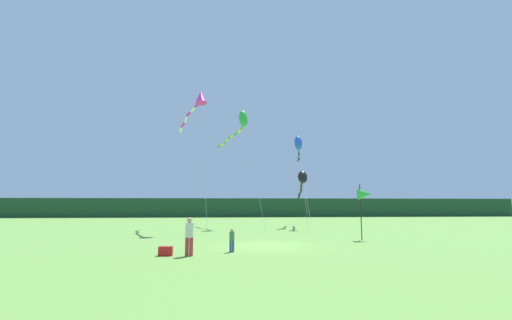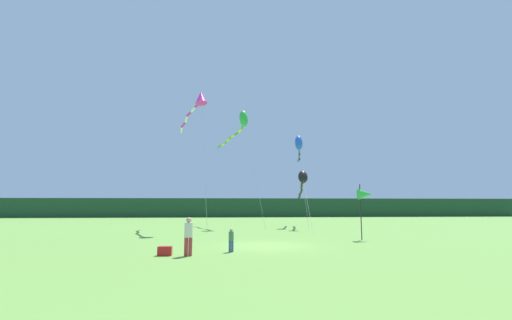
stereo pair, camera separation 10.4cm
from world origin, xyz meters
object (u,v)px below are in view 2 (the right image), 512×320
person_adult (189,234)px  kite_magenta (198,102)px  person_child (231,239)px  kite_black (302,180)px  kite_blue (299,144)px  cooler_box (165,251)px  kite_green (242,122)px  banner_flag_pole (365,195)px

person_adult → kite_magenta: kite_magenta is taller
person_child → kite_magenta: 16.69m
kite_black → kite_blue: size_ratio=1.06×
cooler_box → person_adult: bearing=-12.0°
cooler_box → kite_blue: 23.41m
cooler_box → kite_magenta: 17.38m
person_adult → kite_magenta: 17.13m
cooler_box → kite_black: bearing=58.5°
person_child → kite_magenta: (-2.86, 12.58, 10.60)m
kite_black → kite_green: 8.95m
kite_black → kite_green: kite_green is taller
person_adult → kite_black: (8.75, 16.15, 3.62)m
person_adult → kite_black: kite_black is taller
kite_blue → banner_flag_pole: bearing=-84.2°
kite_magenta → kite_blue: size_ratio=1.24×
kite_blue → person_child: bearing=-111.7°
kite_blue → kite_black: bearing=-97.4°
kite_magenta → kite_blue: (10.17, 5.86, -2.59)m
cooler_box → kite_black: (9.77, 15.93, 4.34)m
kite_black → person_child: bearing=-114.6°
person_adult → cooler_box: 1.27m
person_adult → banner_flag_pole: size_ratio=0.47×
kite_magenta → kite_green: (4.01, 5.30, -0.39)m
person_adult → kite_green: size_ratio=0.14×
cooler_box → banner_flag_pole: banner_flag_pole is taller
person_adult → cooler_box: size_ratio=2.77×
cooler_box → kite_magenta: size_ratio=0.05×
cooler_box → kite_blue: kite_blue is taller
kite_magenta → kite_blue: 12.02m
person_adult → kite_blue: kite_blue is taller
banner_flag_pole → kite_blue: kite_blue is taller
person_child → cooler_box: person_child is taller
person_child → person_adult: bearing=-149.7°
person_child → kite_magenta: size_ratio=0.09×
banner_flag_pole → kite_magenta: size_ratio=0.29×
kite_magenta → kite_green: 6.66m
person_adult → banner_flag_pole: bearing=29.6°
cooler_box → kite_green: kite_green is taller
kite_blue → kite_magenta: bearing=-150.1°
person_adult → person_child: person_adult is taller
kite_green → kite_magenta: bearing=-127.1°
person_adult → kite_green: (3.03, 18.97, 9.89)m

